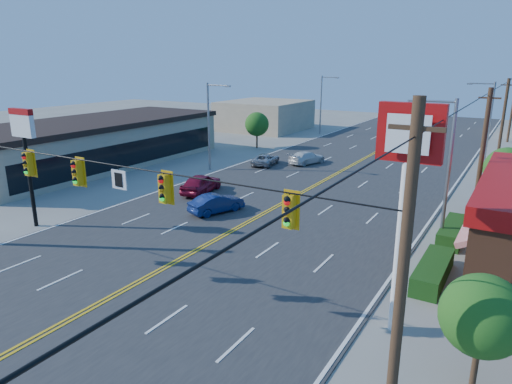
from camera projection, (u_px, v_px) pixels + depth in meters
The scene contains 21 objects.
ground at pixel (110, 299), 19.54m from camera, with size 160.00×160.00×0.00m, color gray.
road at pixel (307, 190), 36.01m from camera, with size 20.00×120.00×0.06m, color #2D2D30.
signal_span at pixel (97, 189), 18.26m from camera, with size 24.32×0.34×9.00m.
kfc_pylon at pixel (407, 175), 15.73m from camera, with size 2.20×0.36×8.50m.
strip_mall at pixel (94, 142), 44.66m from camera, with size 10.40×26.40×4.40m.
pizza_hut_sign at pixel (25, 143), 26.87m from camera, with size 1.90×0.30×6.85m.
streetlight_se at pixel (445, 164), 24.49m from camera, with size 2.55×0.25×8.00m.
streetlight_ne at pixel (488, 118), 44.27m from camera, with size 2.55×0.25×8.00m.
streetlight_sw at pixel (210, 122), 41.78m from camera, with size 2.55×0.25×8.00m.
streetlight_nw at pixel (322, 102), 63.21m from camera, with size 2.55×0.25×8.00m.
utility_pole_near at pixel (481, 159), 27.18m from camera, with size 0.28×0.28×8.40m, color #47301E.
utility_pole_mid at pixel (502, 125), 42.01m from camera, with size 0.28×0.28×8.40m, color #47301E.
utility_pole_far at pixel (512, 109), 56.84m from camera, with size 0.28×0.28×8.40m, color #47301E.
tree_kfc_rear at pixel (507, 170), 30.17m from camera, with size 2.94×2.94×4.41m.
tree_kfc_front at pixel (483, 316), 13.56m from camera, with size 2.52×2.52×3.78m.
tree_west at pixel (257, 124), 53.23m from camera, with size 2.80×2.80×4.20m.
bld_west_far at pixel (265, 115), 68.43m from camera, with size 11.00×12.00×4.20m, color tan.
car_magenta at pixel (201, 184), 35.09m from camera, with size 1.74×4.34×1.48m, color maroon.
car_blue at pixel (217, 204), 30.51m from camera, with size 1.33×3.83×1.26m, color navy.
car_white at pixel (307, 158), 45.22m from camera, with size 1.72×4.24×1.23m, color silver.
car_silver at pixel (266, 160), 44.70m from camera, with size 1.83×3.98×1.11m, color #A4A3A8.
Camera 1 is at (14.41, -11.79, 9.79)m, focal length 32.00 mm.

